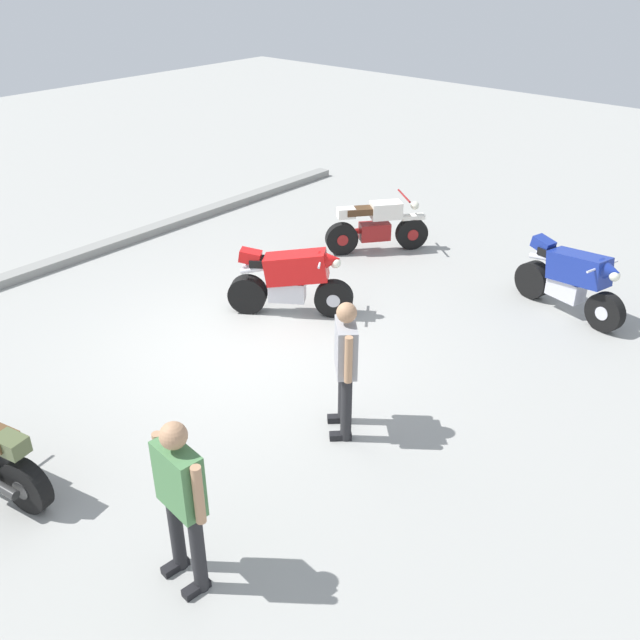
{
  "coord_description": "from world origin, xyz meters",
  "views": [
    {
      "loc": [
        -5.75,
        -6.42,
        5.16
      ],
      "look_at": [
        0.25,
        -1.16,
        0.75
      ],
      "focal_mm": 38.79,
      "sensor_mm": 36.0,
      "label": 1
    }
  ],
  "objects": [
    {
      "name": "ground_plane",
      "position": [
        0.0,
        0.0,
        0.0
      ],
      "size": [
        40.0,
        40.0,
        0.0
      ],
      "primitive_type": "plane",
      "color": "#9E9E99"
    },
    {
      "name": "curb_edge",
      "position": [
        0.0,
        4.6,
        0.07
      ],
      "size": [
        14.0,
        0.3,
        0.15
      ],
      "primitive_type": "cube",
      "color": "gray",
      "rests_on": "ground"
    },
    {
      "name": "motorcycle_red_sportbike",
      "position": [
        1.14,
        0.21,
        0.59
      ],
      "size": [
        1.27,
        1.71,
        1.14
      ],
      "rotation": [
        0.0,
        0.0,
        5.32
      ],
      "color": "black",
      "rests_on": "ground"
    },
    {
      "name": "motorcycle_cream_vintage",
      "position": [
        4.0,
        0.72,
        0.49
      ],
      "size": [
        1.64,
        1.32,
        1.07
      ],
      "rotation": [
        0.0,
        0.0,
        5.62
      ],
      "color": "black",
      "rests_on": "ground"
    },
    {
      "name": "motorcycle_blue_sportbike",
      "position": [
        4.01,
        -3.01,
        0.59
      ],
      "size": [
        0.82,
        1.94,
        1.14
      ],
      "rotation": [
        0.0,
        0.0,
        4.46
      ],
      "color": "black",
      "rests_on": "ground"
    },
    {
      "name": "person_in_gray_shirt",
      "position": [
        -0.58,
        -2.28,
        0.98
      ],
      "size": [
        0.55,
        0.55,
        1.71
      ],
      "rotation": [
        0.0,
        0.0,
        2.35
      ],
      "color": "#262628",
      "rests_on": "ground"
    },
    {
      "name": "person_in_green_shirt",
      "position": [
        -3.2,
        -2.6,
        1.01
      ],
      "size": [
        0.34,
        0.68,
        1.76
      ],
      "rotation": [
        0.0,
        0.0,
        3.04
      ],
      "color": "#262628",
      "rests_on": "ground"
    }
  ]
}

